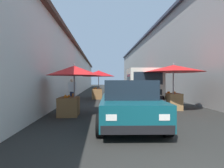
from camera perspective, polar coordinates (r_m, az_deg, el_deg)
ground at (r=15.25m, az=2.48°, el=-4.26°), size 90.00×90.00×0.00m
building_left_whitewash at (r=18.32m, az=-22.12°, el=4.01°), size 49.80×7.50×4.74m
building_right_concrete at (r=19.66m, az=23.96°, el=7.14°), size 49.80×7.50×7.03m
fruit_stall_near_right at (r=20.44m, az=9.06°, el=2.35°), size 2.67×2.67×2.36m
fruit_stall_near_left at (r=9.07m, az=19.18°, el=3.47°), size 2.84×2.84×2.26m
fruit_stall_far_right at (r=13.95m, az=-4.40°, el=2.33°), size 2.56×2.56×2.29m
fruit_stall_mid_lane at (r=7.47m, az=-12.45°, el=1.68°), size 2.22×2.22×2.13m
hatchback_car at (r=5.92m, az=5.20°, el=-5.70°), size 3.98×2.06×1.45m
delivery_truck at (r=10.36m, az=9.58°, el=-1.08°), size 4.94×2.01×2.08m
vendor_by_crates at (r=10.99m, az=-12.77°, el=-1.81°), size 0.40×0.54×1.54m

